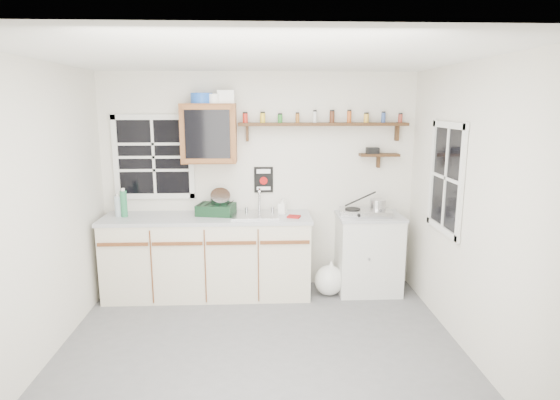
{
  "coord_description": "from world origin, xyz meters",
  "views": [
    {
      "loc": [
        0.0,
        -3.78,
        2.14
      ],
      "look_at": [
        0.2,
        0.55,
        1.25
      ],
      "focal_mm": 30.0,
      "sensor_mm": 36.0,
      "label": 1
    }
  ],
  "objects_px": {
    "dish_rack": "(217,206)",
    "right_cabinet": "(368,253)",
    "upper_cabinet": "(209,133)",
    "hotplate": "(365,212)",
    "spice_shelf": "(323,123)",
    "main_cabinet": "(208,256)"
  },
  "relations": [
    {
      "from": "main_cabinet",
      "to": "spice_shelf",
      "type": "relative_size",
      "value": 1.21
    },
    {
      "from": "upper_cabinet",
      "to": "dish_rack",
      "type": "relative_size",
      "value": 1.43
    },
    {
      "from": "right_cabinet",
      "to": "spice_shelf",
      "type": "height_order",
      "value": "spice_shelf"
    },
    {
      "from": "main_cabinet",
      "to": "right_cabinet",
      "type": "distance_m",
      "value": 1.84
    },
    {
      "from": "right_cabinet",
      "to": "dish_rack",
      "type": "xyz_separation_m",
      "value": [
        -1.72,
        0.05,
        0.56
      ]
    },
    {
      "from": "upper_cabinet",
      "to": "spice_shelf",
      "type": "relative_size",
      "value": 0.34
    },
    {
      "from": "right_cabinet",
      "to": "upper_cabinet",
      "type": "height_order",
      "value": "upper_cabinet"
    },
    {
      "from": "main_cabinet",
      "to": "right_cabinet",
      "type": "bearing_deg",
      "value": 0.79
    },
    {
      "from": "right_cabinet",
      "to": "upper_cabinet",
      "type": "xyz_separation_m",
      "value": [
        -1.8,
        0.12,
        1.37
      ]
    },
    {
      "from": "dish_rack",
      "to": "hotplate",
      "type": "height_order",
      "value": "dish_rack"
    },
    {
      "from": "upper_cabinet",
      "to": "spice_shelf",
      "type": "bearing_deg",
      "value": 3.13
    },
    {
      "from": "spice_shelf",
      "to": "upper_cabinet",
      "type": "bearing_deg",
      "value": -176.87
    },
    {
      "from": "upper_cabinet",
      "to": "right_cabinet",
      "type": "bearing_deg",
      "value": -3.76
    },
    {
      "from": "dish_rack",
      "to": "right_cabinet",
      "type": "bearing_deg",
      "value": 9.93
    },
    {
      "from": "upper_cabinet",
      "to": "hotplate",
      "type": "distance_m",
      "value": 1.95
    },
    {
      "from": "dish_rack",
      "to": "main_cabinet",
      "type": "bearing_deg",
      "value": -132.57
    },
    {
      "from": "right_cabinet",
      "to": "main_cabinet",
      "type": "bearing_deg",
      "value": -179.21
    },
    {
      "from": "right_cabinet",
      "to": "dish_rack",
      "type": "relative_size",
      "value": 2.0
    },
    {
      "from": "upper_cabinet",
      "to": "spice_shelf",
      "type": "xyz_separation_m",
      "value": [
        1.27,
        0.07,
        0.1
      ]
    },
    {
      "from": "spice_shelf",
      "to": "main_cabinet",
      "type": "bearing_deg",
      "value": -170.72
    },
    {
      "from": "right_cabinet",
      "to": "upper_cabinet",
      "type": "relative_size",
      "value": 1.4
    },
    {
      "from": "upper_cabinet",
      "to": "spice_shelf",
      "type": "distance_m",
      "value": 1.27
    }
  ]
}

